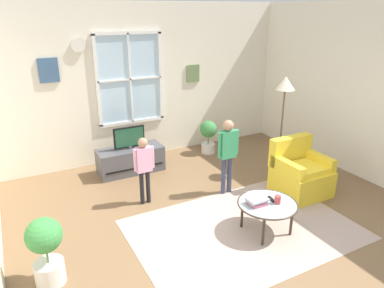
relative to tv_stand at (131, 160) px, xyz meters
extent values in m
cube|color=brown|center=(0.66, -2.51, -0.24)|extent=(6.22, 6.90, 0.02)
cube|color=silver|center=(0.66, 0.70, 1.23)|extent=(5.62, 0.12, 2.91)
cube|color=silver|center=(0.28, 0.63, 1.33)|extent=(1.22, 0.02, 1.64)
cube|color=white|center=(0.28, 0.61, 2.15)|extent=(1.28, 0.04, 0.06)
cube|color=white|center=(0.28, 0.61, 0.51)|extent=(1.28, 0.04, 0.06)
cube|color=white|center=(-0.32, 0.61, 1.33)|extent=(0.06, 0.04, 1.64)
cube|color=white|center=(0.89, 0.61, 1.33)|extent=(0.06, 0.04, 1.64)
cube|color=white|center=(0.28, 0.61, 1.33)|extent=(0.03, 0.04, 1.64)
cube|color=white|center=(0.28, 0.61, 1.33)|extent=(1.22, 0.04, 0.03)
cube|color=#38567A|center=(-1.10, 0.62, 1.60)|extent=(0.32, 0.03, 0.40)
cube|color=#667A4C|center=(1.60, 0.62, 1.33)|extent=(0.28, 0.03, 0.34)
cylinder|color=silver|center=(-0.58, 0.61, 1.98)|extent=(0.24, 0.04, 0.24)
cube|color=tan|center=(0.72, -2.47, -0.22)|extent=(2.92, 2.03, 0.01)
cube|color=#4C4C51|center=(0.00, 0.00, 0.00)|extent=(1.16, 0.47, 0.45)
cube|color=black|center=(0.00, -0.24, -0.07)|extent=(1.04, 0.02, 0.02)
cylinder|color=#4C4C4C|center=(0.00, 0.00, 0.25)|extent=(0.08, 0.08, 0.05)
cube|color=black|center=(0.00, 0.00, 0.44)|extent=(0.55, 0.05, 0.37)
cube|color=#1E4C33|center=(0.00, -0.03, 0.44)|extent=(0.51, 0.01, 0.33)
cube|color=yellow|center=(2.11, -2.07, -0.02)|extent=(0.76, 0.72, 0.42)
cube|color=yellow|center=(2.11, -1.77, 0.42)|extent=(0.76, 0.16, 0.45)
cube|color=yellow|center=(1.79, -2.07, 0.29)|extent=(0.12, 0.65, 0.20)
cube|color=yellow|center=(2.43, -2.07, 0.29)|extent=(0.12, 0.65, 0.20)
cube|color=yellow|center=(2.11, -2.12, 0.23)|extent=(0.61, 0.50, 0.08)
cylinder|color=#99B2B7|center=(0.96, -2.63, 0.18)|extent=(0.76, 0.76, 0.02)
torus|color=#3F3328|center=(0.96, -2.63, 0.18)|extent=(0.78, 0.78, 0.02)
cylinder|color=#33281E|center=(0.73, -2.41, -0.03)|extent=(0.04, 0.04, 0.40)
cylinder|color=#33281E|center=(1.18, -2.41, -0.03)|extent=(0.04, 0.04, 0.40)
cylinder|color=#33281E|center=(0.73, -2.86, -0.03)|extent=(0.04, 0.04, 0.40)
cylinder|color=#33281E|center=(1.18, -2.86, -0.03)|extent=(0.04, 0.04, 0.40)
cube|color=#C85A74|center=(0.82, -2.58, 0.20)|extent=(0.22, 0.20, 0.03)
cube|color=gray|center=(0.82, -2.58, 0.23)|extent=(0.25, 0.15, 0.03)
cube|color=#B6AAC0|center=(0.82, -2.58, 0.26)|extent=(0.26, 0.19, 0.03)
cylinder|color=#BF3F3F|center=(1.07, -2.69, 0.24)|extent=(0.08, 0.08, 0.11)
cube|color=black|center=(0.90, -2.48, 0.20)|extent=(0.11, 0.14, 0.02)
cube|color=black|center=(1.06, -2.59, 0.20)|extent=(0.06, 0.14, 0.02)
cylinder|color=#333851|center=(1.02, -1.48, 0.08)|extent=(0.07, 0.07, 0.61)
cylinder|color=#333851|center=(1.14, -1.48, 0.08)|extent=(0.07, 0.07, 0.61)
cube|color=#338C59|center=(1.08, -1.48, 0.60)|extent=(0.26, 0.14, 0.43)
sphere|color=#A87A5B|center=(1.08, -1.48, 0.91)|extent=(0.17, 0.17, 0.17)
cylinder|color=#338C59|center=(0.93, -1.50, 0.63)|extent=(0.06, 0.06, 0.39)
cylinder|color=#338C59|center=(1.24, -1.50, 0.63)|extent=(0.06, 0.06, 0.39)
cylinder|color=black|center=(-0.23, -1.19, 0.04)|extent=(0.06, 0.06, 0.53)
cylinder|color=black|center=(-0.13, -1.19, 0.04)|extent=(0.06, 0.06, 0.53)
cube|color=#DB9EBC|center=(-0.18, -1.19, 0.49)|extent=(0.23, 0.12, 0.38)
sphere|color=#A87A5B|center=(-0.18, -1.19, 0.75)|extent=(0.14, 0.14, 0.14)
cylinder|color=#DB9EBC|center=(-0.31, -1.21, 0.51)|extent=(0.05, 0.05, 0.34)
cylinder|color=#DB9EBC|center=(-0.05, -1.21, 0.51)|extent=(0.05, 0.05, 0.34)
cylinder|color=silver|center=(1.69, 0.13, -0.13)|extent=(0.27, 0.27, 0.20)
cylinder|color=#4C7238|center=(1.69, 0.13, 0.04)|extent=(0.02, 0.02, 0.14)
sphere|color=#3A8141|center=(1.69, 0.13, 0.28)|extent=(0.34, 0.34, 0.34)
cylinder|color=silver|center=(-1.70, -2.31, -0.10)|extent=(0.32, 0.32, 0.26)
cylinder|color=#4C7238|center=(-1.70, -2.31, 0.11)|extent=(0.02, 0.02, 0.15)
sphere|color=#3C8C42|center=(-1.70, -2.31, 0.37)|extent=(0.38, 0.38, 0.38)
cylinder|color=black|center=(2.30, -1.30, -0.21)|extent=(0.26, 0.26, 0.03)
cylinder|color=brown|center=(2.30, -1.30, 0.54)|extent=(0.03, 0.03, 1.53)
cone|color=beige|center=(2.30, -1.30, 1.40)|extent=(0.32, 0.32, 0.22)
camera|label=1|loc=(-1.83, -5.79, 2.55)|focal=33.80mm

